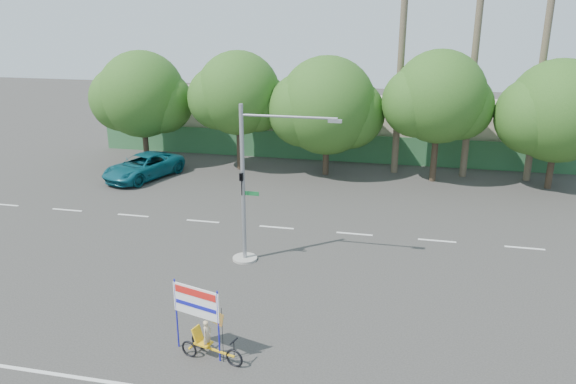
# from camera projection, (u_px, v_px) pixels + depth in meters

# --- Properties ---
(ground) EXTENTS (120.00, 120.00, 0.00)m
(ground) POSITION_uv_depth(u_px,v_px,m) (279.00, 310.00, 20.96)
(ground) COLOR #33302D
(ground) RESTS_ON ground
(fence) EXTENTS (38.00, 0.08, 2.00)m
(fence) POSITION_uv_depth(u_px,v_px,m) (347.00, 148.00, 40.56)
(fence) COLOR #336B3D
(fence) RESTS_ON ground
(building_left) EXTENTS (12.00, 8.00, 4.00)m
(building_left) POSITION_uv_depth(u_px,v_px,m) (233.00, 117.00, 46.45)
(building_left) COLOR #BBAC95
(building_left) RESTS_ON ground
(building_right) EXTENTS (14.00, 8.00, 3.60)m
(building_right) POSITION_uv_depth(u_px,v_px,m) (458.00, 130.00, 42.85)
(building_right) COLOR #BBAC95
(building_right) RESTS_ON ground
(tree_far_left) EXTENTS (7.14, 6.00, 7.96)m
(tree_far_left) POSITION_uv_depth(u_px,v_px,m) (141.00, 97.00, 38.98)
(tree_far_left) COLOR #473828
(tree_far_left) RESTS_ON ground
(tree_left) EXTENTS (6.66, 5.60, 8.07)m
(tree_left) POSITION_uv_depth(u_px,v_px,m) (238.00, 96.00, 37.47)
(tree_left) COLOR #473828
(tree_left) RESTS_ON ground
(tree_center) EXTENTS (7.62, 6.40, 7.85)m
(tree_center) POSITION_uv_depth(u_px,v_px,m) (326.00, 108.00, 36.43)
(tree_center) COLOR #473828
(tree_center) RESTS_ON ground
(tree_right) EXTENTS (6.90, 5.80, 8.36)m
(tree_right) POSITION_uv_depth(u_px,v_px,m) (438.00, 100.00, 34.76)
(tree_right) COLOR #473828
(tree_right) RESTS_ON ground
(tree_far_right) EXTENTS (7.38, 6.20, 7.94)m
(tree_far_right) POSITION_uv_depth(u_px,v_px,m) (558.00, 114.00, 33.53)
(tree_far_right) COLOR #473828
(tree_far_right) RESTS_ON ground
(palm_tall) EXTENTS (3.73, 3.79, 17.45)m
(palm_tall) POSITION_uv_depth(u_px,v_px,m) (479.00, 11.00, 34.08)
(palm_tall) COLOR #70604C
(palm_tall) RESTS_ON ground
(palm_mid) EXTENTS (3.73, 3.79, 15.45)m
(palm_mid) POSITION_uv_depth(u_px,v_px,m) (547.00, 30.00, 33.60)
(palm_mid) COLOR #70604C
(palm_mid) RESTS_ON ground
(palm_short) EXTENTS (3.73, 3.79, 14.45)m
(palm_short) POSITION_uv_depth(u_px,v_px,m) (402.00, 38.00, 35.50)
(palm_short) COLOR #70604C
(palm_short) RESTS_ON ground
(traffic_signal) EXTENTS (4.72, 1.10, 7.00)m
(traffic_signal) POSITION_uv_depth(u_px,v_px,m) (250.00, 199.00, 24.17)
(traffic_signal) COLOR gray
(traffic_signal) RESTS_ON ground
(trike_billboard) EXTENTS (2.50, 1.01, 2.54)m
(trike_billboard) POSITION_uv_depth(u_px,v_px,m) (204.00, 328.00, 17.94)
(trike_billboard) COLOR black
(trike_billboard) RESTS_ON ground
(pickup_truck) EXTENTS (4.39, 6.26, 1.59)m
(pickup_truck) POSITION_uv_depth(u_px,v_px,m) (143.00, 166.00, 36.73)
(pickup_truck) COLOR #0E5664
(pickup_truck) RESTS_ON ground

